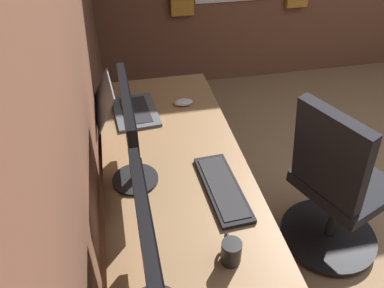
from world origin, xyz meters
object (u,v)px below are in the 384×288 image
Objects in this scene: mouse_main at (184,102)px; coffee_mug at (231,251)px; keyboard_main at (223,188)px; office_chair at (335,190)px; drawer_pedestal at (163,178)px; monitor_primary at (131,134)px; monitor_secondary at (150,264)px; laptop_leftmost at (123,107)px.

coffee_mug is at bearing 178.32° from mouse_main.
keyboard_main is 0.74m from office_chair.
office_chair is at bearing -56.54° from coffee_mug.
drawer_pedestal is 0.69m from keyboard_main.
mouse_main is 1.04m from coffee_mug.
monitor_primary is 0.63m from monitor_secondary.
mouse_main is at bearing -1.68° from coffee_mug.
office_chair is at bearing -114.36° from drawer_pedestal.
laptop_leftmost is 0.77m from keyboard_main.
keyboard_main is 3.81× the size of coffee_mug.
coffee_mug is (-0.34, 0.07, 0.04)m from keyboard_main.
keyboard_main is at bearing -177.05° from mouse_main.
monitor_primary is 0.51× the size of office_chair.
monitor_primary is 1.37× the size of laptop_leftmost.
mouse_main reaches higher than drawer_pedestal.
monitor_secondary is 1.45× the size of laptop_leftmost.
drawer_pedestal is 1.22m from monitor_secondary.
mouse_main is 0.11× the size of office_chair.
mouse_main reaches higher than keyboard_main.
monitor_secondary is 1.26m from mouse_main.
office_chair is (0.48, -0.73, -0.32)m from coffee_mug.
drawer_pedestal is at bearing 135.74° from mouse_main.
monitor_secondary is at bearing 121.89° from office_chair.
coffee_mug reaches higher than mouse_main.
laptop_leftmost is 1.06m from coffee_mug.
drawer_pedestal is 1.93× the size of laptop_leftmost.
coffee_mug is at bearing -148.88° from monitor_primary.
monitor_secondary is 0.66m from keyboard_main.
monitor_primary is 0.94× the size of monitor_secondary.
laptop_leftmost is 3.47× the size of mouse_main.
office_chair reaches higher than coffee_mug.
laptop_leftmost is (0.53, 0.02, -0.20)m from monitor_primary.
laptop_leftmost is 0.37× the size of office_chair.
monitor_secondary is (-1.02, 0.15, 0.65)m from drawer_pedestal.
keyboard_main is at bearing -110.85° from monitor_primary.
drawer_pedestal is 1.63× the size of keyboard_main.
monitor_secondary is at bearing 165.15° from mouse_main.
mouse_main is at bearing -14.85° from monitor_secondary.
mouse_main is at bearing -44.26° from drawer_pedestal.
laptop_leftmost is at bearing 95.03° from mouse_main.
monitor_secondary is at bearing 117.60° from coffee_mug.
mouse_main is at bearing -29.53° from monitor_primary.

